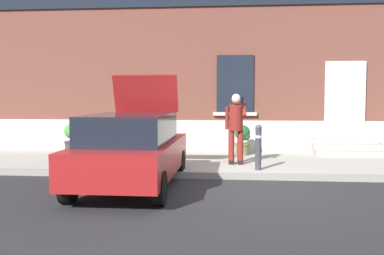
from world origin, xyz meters
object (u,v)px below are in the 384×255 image
at_px(hatchback_car_red, 131,149).
at_px(planter_charcoal, 72,137).
at_px(planter_olive, 243,139).
at_px(bollard_near_person, 258,146).
at_px(person_on_phone, 236,124).
at_px(planter_terracotta, 156,138).

xyz_separation_m(hatchback_car_red, planter_charcoal, (-2.80, 4.18, -0.19)).
height_order(hatchback_car_red, planter_charcoal, hatchback_car_red).
bearing_deg(planter_olive, bollard_near_person, -82.65).
bearing_deg(planter_charcoal, hatchback_car_red, -56.16).
bearing_deg(person_on_phone, hatchback_car_red, -115.87).
relative_size(bollard_near_person, person_on_phone, 0.60).
relative_size(person_on_phone, planter_terracotta, 2.03).
xyz_separation_m(hatchback_car_red, planter_terracotta, (-0.27, 4.22, -0.19)).
relative_size(planter_charcoal, planter_terracotta, 1.00).
height_order(bollard_near_person, planter_charcoal, bollard_near_person).
height_order(bollard_near_person, planter_terracotta, bollard_near_person).
relative_size(hatchback_car_red, bollard_near_person, 3.89).
distance_m(person_on_phone, planter_olive, 1.87).
height_order(person_on_phone, planter_olive, person_on_phone).
xyz_separation_m(bollard_near_person, planter_olive, (-0.33, 2.54, -0.11)).
xyz_separation_m(planter_terracotta, planter_olive, (2.54, -0.11, 0.00)).
distance_m(person_on_phone, planter_terracotta, 3.06).
height_order(hatchback_car_red, planter_olive, hatchback_car_red).
height_order(hatchback_car_red, planter_terracotta, hatchback_car_red).
bearing_deg(planter_olive, planter_terracotta, 177.59).
xyz_separation_m(person_on_phone, planter_charcoal, (-4.88, 1.85, -0.55)).
bearing_deg(hatchback_car_red, planter_charcoal, 123.84).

